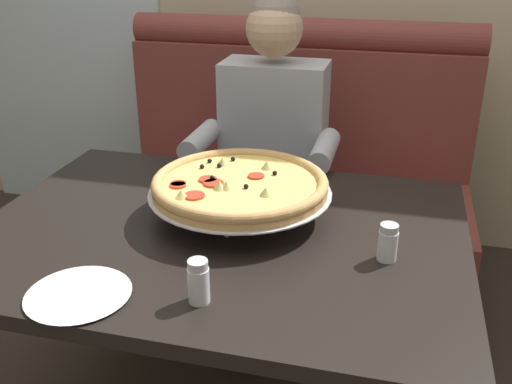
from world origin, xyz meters
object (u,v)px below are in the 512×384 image
at_px(dining_table, 220,253).
at_px(pizza, 240,185).
at_px(diner_main, 268,149).
at_px(shaker_parmesan, 388,245).
at_px(shaker_oregano, 199,284).
at_px(booth_bench, 287,196).
at_px(plate_near_left, 78,292).

bearing_deg(dining_table, pizza, 71.95).
relative_size(diner_main, shaker_parmesan, 13.25).
relative_size(diner_main, shaker_oregano, 12.48).
height_order(booth_bench, dining_table, booth_bench).
bearing_deg(diner_main, booth_bench, 84.15).
distance_m(pizza, plate_near_left, 0.54).
bearing_deg(shaker_parmesan, booth_bench, 113.84).
relative_size(diner_main, pizza, 2.47).
xyz_separation_m(diner_main, pizza, (0.06, -0.60, 0.11)).
xyz_separation_m(booth_bench, shaker_oregano, (0.06, -1.30, 0.37)).
bearing_deg(plate_near_left, dining_table, 61.85).
xyz_separation_m(diner_main, shaker_oregano, (0.09, -1.03, 0.06)).
bearing_deg(shaker_oregano, diner_main, 94.86).
xyz_separation_m(booth_bench, shaker_parmesan, (0.45, -1.02, 0.37)).
bearing_deg(dining_table, plate_near_left, -118.15).
distance_m(dining_table, pizza, 0.20).
bearing_deg(diner_main, shaker_parmesan, -57.59).
bearing_deg(booth_bench, shaker_parmesan, -66.16).
xyz_separation_m(diner_main, shaker_parmesan, (0.48, -0.75, 0.06)).
bearing_deg(shaker_oregano, booth_bench, 92.67).
xyz_separation_m(pizza, shaker_parmesan, (0.42, -0.15, -0.05)).
distance_m(booth_bench, plate_near_left, 1.40).
xyz_separation_m(shaker_oregano, plate_near_left, (-0.27, -0.05, -0.03)).
distance_m(pizza, shaker_parmesan, 0.45).
bearing_deg(shaker_parmesan, diner_main, 122.41).
relative_size(booth_bench, diner_main, 1.21).
relative_size(booth_bench, shaker_oregano, 15.08).
distance_m(booth_bench, diner_main, 0.41).
height_order(booth_bench, plate_near_left, booth_bench).
bearing_deg(shaker_oregano, shaker_parmesan, 36.05).
height_order(pizza, plate_near_left, pizza).
height_order(booth_bench, shaker_oregano, booth_bench).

